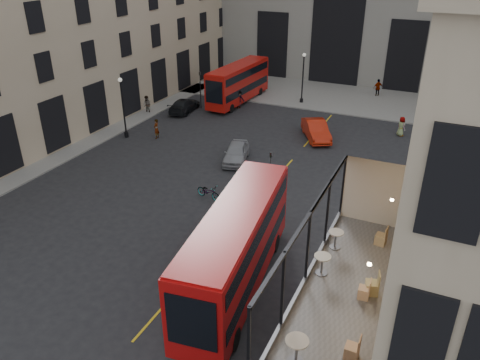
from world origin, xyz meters
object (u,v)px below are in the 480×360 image
at_px(cafe_chair_a, 352,351).
at_px(cafe_chair_d, 381,239).
at_px(cafe_table_near, 297,348).
at_px(cafe_table_far, 336,237).
at_px(pedestrian_c, 378,88).
at_px(pedestrian_e, 156,129).
at_px(bus_far, 238,81).
at_px(cafe_chair_b, 372,287).
at_px(cyclist, 244,175).
at_px(car_c, 184,105).
at_px(street_lamp_b, 303,81).
at_px(car_a, 236,153).
at_px(cafe_chair_c, 364,292).
at_px(street_lamp_a, 124,111).
at_px(bus_near, 236,245).
at_px(cafe_table_mid, 322,262).
at_px(pedestrian_b, 239,99).
at_px(bicycle, 209,192).
at_px(car_b, 316,130).
at_px(pedestrian_d, 401,126).
at_px(traffic_light_near, 270,172).
at_px(pedestrian_a, 147,105).
at_px(traffic_light_far, 200,85).

xyz_separation_m(cafe_chair_a, cafe_chair_d, (-0.25, 6.22, 0.01)).
bearing_deg(cafe_table_near, cafe_table_far, 94.07).
height_order(pedestrian_c, pedestrian_e, pedestrian_c).
relative_size(bus_far, cafe_chair_d, 12.28).
distance_m(bus_far, cafe_chair_b, 36.92).
bearing_deg(cyclist, car_c, 62.29).
distance_m(car_c, cafe_chair_b, 35.07).
relative_size(street_lamp_b, cafe_table_near, 6.30).
bearing_deg(cafe_chair_a, car_a, 123.25).
bearing_deg(car_a, street_lamp_b, 74.43).
height_order(pedestrian_c, cafe_chair_c, cafe_chair_c).
xyz_separation_m(street_lamp_a, pedestrian_e, (2.60, 0.93, -1.52)).
relative_size(car_a, cafe_chair_b, 4.85).
height_order(bus_near, cafe_table_mid, cafe_table_mid).
xyz_separation_m(pedestrian_b, cafe_table_near, (17.24, -33.18, 4.21)).
distance_m(car_a, bicycle, 6.36).
bearing_deg(cafe_chair_a, cafe_table_near, -149.50).
relative_size(bicycle, cafe_chair_b, 2.21).
bearing_deg(pedestrian_c, car_b, 42.46).
distance_m(car_b, cafe_chair_a, 29.16).
relative_size(car_a, car_c, 0.92).
height_order(car_c, cafe_chair_d, cafe_chair_d).
distance_m(street_lamp_b, bus_near, 30.93).
relative_size(pedestrian_b, cafe_chair_a, 2.34).
bearing_deg(pedestrian_b, cafe_table_far, -88.91).
height_order(cyclist, cafe_chair_b, cafe_chair_b).
bearing_deg(cafe_chair_b, bus_near, 153.21).
distance_m(car_c, cafe_chair_a, 37.41).
bearing_deg(cafe_chair_c, cafe_chair_b, 59.26).
bearing_deg(pedestrian_e, cafe_table_mid, 39.50).
relative_size(street_lamp_b, pedestrian_d, 3.04).
distance_m(car_c, pedestrian_d, 21.12).
xyz_separation_m(traffic_light_near, cafe_table_mid, (6.39, -11.31, 2.68)).
relative_size(pedestrian_b, pedestrian_c, 0.97).
height_order(car_a, car_b, car_b).
distance_m(car_c, cafe_chair_d, 32.65).
height_order(cyclist, pedestrian_e, pedestrian_e).
distance_m(bus_near, car_c, 27.96).
bearing_deg(pedestrian_c, bus_far, -5.37).
bearing_deg(traffic_light_near, bus_far, 120.12).
bearing_deg(pedestrian_a, cafe_table_near, -43.03).
xyz_separation_m(traffic_light_far, bus_far, (2.66, 3.54, -0.16)).
relative_size(cafe_table_far, cafe_chair_a, 0.90).
height_order(traffic_light_far, pedestrian_d, traffic_light_far).
distance_m(bus_far, cafe_table_far, 34.16).
xyz_separation_m(traffic_light_near, cafe_chair_d, (8.03, -8.51, 2.43)).
relative_size(cyclist, cafe_chair_b, 1.79).
bearing_deg(bus_far, bicycle, -70.33).
relative_size(cafe_chair_a, cafe_chair_b, 0.93).
bearing_deg(cafe_table_mid, pedestrian_e, 137.34).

